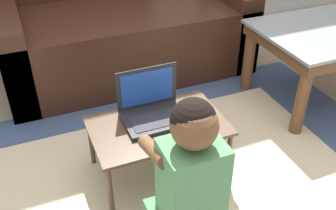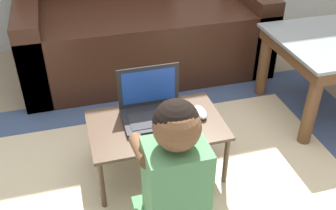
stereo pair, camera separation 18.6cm
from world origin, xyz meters
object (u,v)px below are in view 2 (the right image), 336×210
at_px(couch, 142,26).
at_px(laptop, 153,110).
at_px(laptop_desk, 156,128).
at_px(person_seated, 176,186).
at_px(computer_mouse, 200,112).

height_order(couch, laptop, couch).
height_order(laptop_desk, person_seated, person_seated).
distance_m(laptop_desk, person_seated, 0.43).
xyz_separation_m(laptop, person_seated, (-0.03, -0.48, -0.02)).
distance_m(laptop, computer_mouse, 0.23).
xyz_separation_m(laptop, computer_mouse, (0.22, -0.05, -0.02)).
distance_m(couch, laptop, 1.13).
relative_size(couch, laptop_desk, 2.63).
distance_m(couch, computer_mouse, 1.16).
bearing_deg(couch, laptop_desk, -99.34).
relative_size(couch, person_seated, 2.40).
height_order(computer_mouse, person_seated, person_seated).
bearing_deg(person_seated, laptop, 86.28).
relative_size(couch, computer_mouse, 14.45).
height_order(laptop_desk, computer_mouse, computer_mouse).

